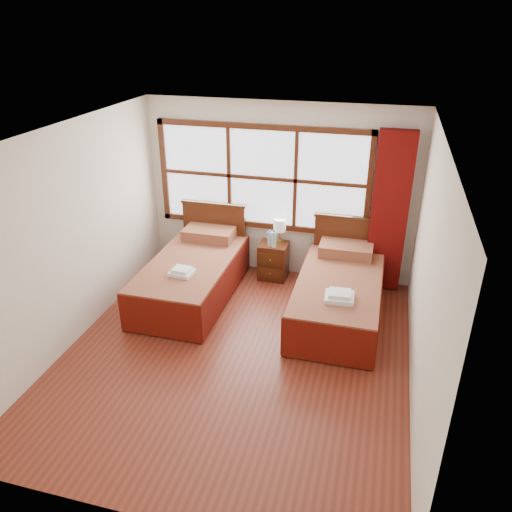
# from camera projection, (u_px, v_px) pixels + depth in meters

# --- Properties ---
(floor) EXTENTS (4.50, 4.50, 0.00)m
(floor) POSITION_uv_depth(u_px,v_px,m) (236.00, 354.00, 5.96)
(floor) COLOR maroon
(floor) RESTS_ON ground
(ceiling) EXTENTS (4.50, 4.50, 0.00)m
(ceiling) POSITION_uv_depth(u_px,v_px,m) (231.00, 136.00, 4.82)
(ceiling) COLOR white
(ceiling) RESTS_ON wall_back
(wall_back) EXTENTS (4.00, 0.00, 4.00)m
(wall_back) POSITION_uv_depth(u_px,v_px,m) (279.00, 191.00, 7.34)
(wall_back) COLOR silver
(wall_back) RESTS_ON floor
(wall_left) EXTENTS (0.00, 4.50, 4.50)m
(wall_left) POSITION_uv_depth(u_px,v_px,m) (71.00, 237.00, 5.85)
(wall_left) COLOR silver
(wall_left) RESTS_ON floor
(wall_right) EXTENTS (0.00, 4.50, 4.50)m
(wall_right) POSITION_uv_depth(u_px,v_px,m) (427.00, 279.00, 4.92)
(wall_right) COLOR silver
(wall_right) RESTS_ON floor
(window) EXTENTS (3.16, 0.06, 1.56)m
(window) POSITION_uv_depth(u_px,v_px,m) (262.00, 178.00, 7.28)
(window) COLOR white
(window) RESTS_ON wall_back
(curtain) EXTENTS (0.50, 0.16, 2.30)m
(curtain) POSITION_uv_depth(u_px,v_px,m) (389.00, 213.00, 6.91)
(curtain) COLOR #660C0A
(curtain) RESTS_ON wall_back
(bed_left) EXTENTS (1.10, 2.13, 1.07)m
(bed_left) POSITION_uv_depth(u_px,v_px,m) (193.00, 274.00, 7.08)
(bed_left) COLOR #42220D
(bed_left) RESTS_ON floor
(bed_right) EXTENTS (1.09, 2.11, 1.06)m
(bed_right) POSITION_uv_depth(u_px,v_px,m) (339.00, 293.00, 6.61)
(bed_right) COLOR #42220D
(bed_right) RESTS_ON floor
(nightstand) EXTENTS (0.42, 0.42, 0.56)m
(nightstand) POSITION_uv_depth(u_px,v_px,m) (273.00, 261.00, 7.57)
(nightstand) COLOR #48200F
(nightstand) RESTS_ON floor
(towels_left) EXTENTS (0.32, 0.28, 0.09)m
(towels_left) POSITION_uv_depth(u_px,v_px,m) (182.00, 272.00, 6.54)
(towels_left) COLOR white
(towels_left) RESTS_ON bed_left
(towels_right) EXTENTS (0.37, 0.33, 0.10)m
(towels_right) POSITION_uv_depth(u_px,v_px,m) (339.00, 296.00, 5.98)
(towels_right) COLOR white
(towels_right) RESTS_ON bed_right
(lamp) EXTENTS (0.18, 0.18, 0.36)m
(lamp) POSITION_uv_depth(u_px,v_px,m) (280.00, 226.00, 7.42)
(lamp) COLOR gold
(lamp) RESTS_ON nightstand
(bottle_near) EXTENTS (0.07, 0.07, 0.25)m
(bottle_near) POSITION_uv_depth(u_px,v_px,m) (270.00, 238.00, 7.35)
(bottle_near) COLOR #AACDDB
(bottle_near) RESTS_ON nightstand
(bottle_far) EXTENTS (0.07, 0.07, 0.27)m
(bottle_far) POSITION_uv_depth(u_px,v_px,m) (274.00, 239.00, 7.30)
(bottle_far) COLOR #AACDDB
(bottle_far) RESTS_ON nightstand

